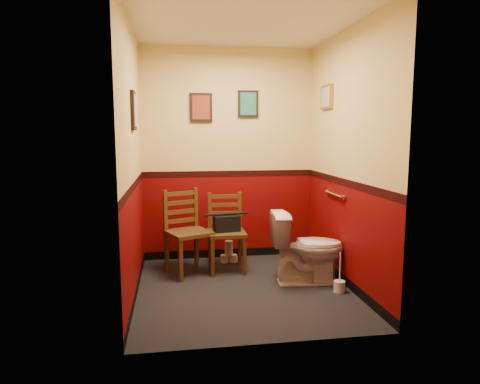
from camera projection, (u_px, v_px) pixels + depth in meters
name	position (u px, v px, depth m)	size (l,w,h in m)	color
floor	(244.00, 289.00, 4.51)	(2.20, 2.40, 0.00)	black
ceiling	(244.00, 22.00, 4.15)	(2.20, 2.40, 0.00)	silver
wall_back	(229.00, 155.00, 5.50)	(2.20, 2.70, 0.00)	#5C0506
wall_front	(270.00, 172.00, 3.16)	(2.20, 2.70, 0.00)	#5C0506
wall_left	(133.00, 162.00, 4.16)	(2.40, 2.70, 0.00)	#5C0506
wall_right	(347.00, 160.00, 4.50)	(2.40, 2.70, 0.00)	#5C0506
grab_bar	(334.00, 194.00, 4.79)	(0.05, 0.56, 0.06)	silver
framed_print_back_a	(201.00, 107.00, 5.35)	(0.28, 0.04, 0.36)	black
framed_print_back_b	(248.00, 104.00, 5.43)	(0.26, 0.04, 0.34)	black
framed_print_left	(134.00, 111.00, 4.19)	(0.04, 0.30, 0.38)	black
framed_print_right	(327.00, 97.00, 4.99)	(0.04, 0.34, 0.28)	olive
toilet	(307.00, 248.00, 4.67)	(0.44, 0.79, 0.77)	white
toilet_brush	(339.00, 286.00, 4.42)	(0.12, 0.12, 0.42)	silver
chair_left	(187.00, 232.00, 4.98)	(0.60, 0.60, 0.98)	#4F3517
chair_right	(226.00, 232.00, 5.09)	(0.43, 0.43, 0.92)	#4F3517
handbag	(227.00, 223.00, 5.04)	(0.32, 0.20, 0.22)	black
tp_stack	(229.00, 253.00, 5.42)	(0.22, 0.13, 0.28)	silver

